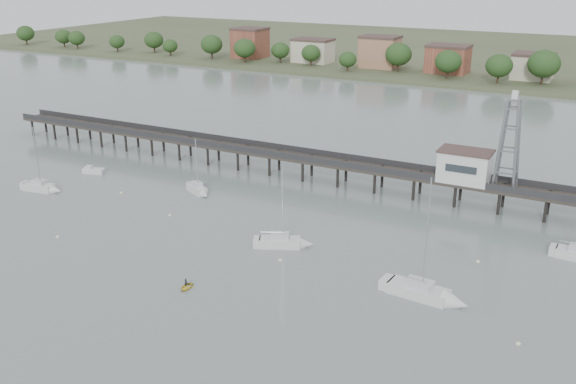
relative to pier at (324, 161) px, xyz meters
name	(u,v)px	position (x,y,z in m)	size (l,w,h in m)	color
ground_plane	(84,344)	(0.00, -60.00, -3.79)	(500.00, 500.00, 0.00)	slate
pier	(324,161)	(0.00, 0.00, 0.00)	(150.00, 5.00, 5.50)	#2D2823
pier_building	(465,166)	(25.00, 0.00, 2.87)	(8.40, 5.40, 5.30)	silver
lattice_tower	(509,145)	(31.50, 0.00, 7.31)	(3.20, 3.20, 15.50)	slate
sailboat_c	(288,243)	(7.55, -28.32, -3.15)	(7.93, 5.30, 12.78)	silver
sailboat_b	(199,191)	(-16.17, -16.38, -3.13)	(6.13, 4.31, 10.14)	silver
sailboat_a	(44,188)	(-40.87, -27.96, -3.15)	(7.48, 3.15, 12.07)	silver
sailboat_d	(432,295)	(29.75, -33.60, -3.17)	(10.06, 3.71, 16.11)	silver
white_tender	(93,171)	(-40.73, -16.31, -3.31)	(4.35, 2.77, 1.57)	silver
yellow_dinghy	(186,288)	(2.16, -44.98, -3.79)	(1.65, 0.48, 2.31)	yellow
dinghy_occupant	(186,288)	(2.16, -44.98, -3.79)	(0.40, 1.11, 0.26)	black
mooring_buoys	(250,245)	(2.49, -30.38, -3.71)	(69.34, 21.10, 0.39)	#FBF7C3
far_shore	(507,55)	(0.36, 179.58, -2.85)	(500.00, 170.00, 10.40)	#475133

